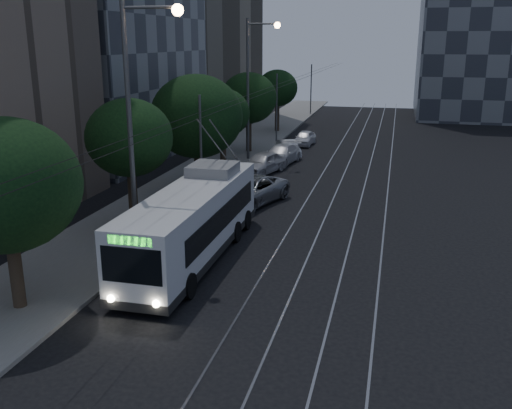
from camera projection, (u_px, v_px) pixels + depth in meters
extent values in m
plane|color=black|center=(249.00, 284.00, 21.34)|extent=(120.00, 120.00, 0.00)
cube|color=gray|center=(219.00, 164.00, 41.70)|extent=(5.00, 90.00, 0.15)
cube|color=gray|center=(325.00, 170.00, 39.92)|extent=(0.08, 90.00, 0.02)
cube|color=gray|center=(345.00, 171.00, 39.59)|extent=(0.08, 90.00, 0.02)
cube|color=gray|center=(368.00, 173.00, 39.23)|extent=(0.08, 90.00, 0.02)
cube|color=gray|center=(389.00, 174.00, 38.90)|extent=(0.08, 90.00, 0.02)
cylinder|color=black|center=(268.00, 88.00, 39.32)|extent=(0.02, 90.00, 0.02)
cylinder|color=black|center=(278.00, 88.00, 39.15)|extent=(0.02, 90.00, 0.02)
cylinder|color=#58595B|center=(201.00, 150.00, 31.05)|extent=(0.14, 0.14, 6.00)
cylinder|color=#58595B|center=(277.00, 109.00, 49.70)|extent=(0.14, 0.14, 6.00)
cylinder|color=#58595B|center=(311.00, 90.00, 68.34)|extent=(0.14, 0.14, 6.00)
cube|color=silver|center=(192.00, 221.00, 23.36)|extent=(2.39, 11.22, 2.66)
cube|color=black|center=(193.00, 248.00, 23.69)|extent=(2.43, 11.26, 0.33)
cube|color=black|center=(196.00, 215.00, 23.76)|extent=(2.45, 8.89, 0.98)
cube|color=black|center=(132.00, 266.00, 18.08)|extent=(2.08, 0.08, 1.22)
cube|color=black|center=(231.00, 184.00, 28.50)|extent=(1.88, 0.08, 0.94)
cube|color=#26E42B|center=(130.00, 241.00, 17.85)|extent=(1.50, 0.06, 0.30)
cube|color=gray|center=(213.00, 169.00, 25.54)|extent=(1.99, 2.06, 0.47)
sphere|color=white|center=(111.00, 299.00, 18.56)|extent=(0.24, 0.24, 0.24)
sphere|color=white|center=(156.00, 304.00, 18.19)|extent=(0.24, 0.24, 0.24)
cylinder|color=#58595B|center=(213.00, 141.00, 26.21)|extent=(0.06, 4.24, 2.57)
cylinder|color=#58595B|center=(225.00, 141.00, 26.08)|extent=(0.06, 4.24, 2.57)
cylinder|color=black|center=(129.00, 280.00, 20.61)|extent=(0.28, 0.94, 0.94)
cylinder|color=black|center=(189.00, 286.00, 20.08)|extent=(0.28, 0.94, 0.94)
cylinder|color=black|center=(188.00, 228.00, 26.26)|extent=(0.28, 0.94, 0.94)
cylinder|color=black|center=(236.00, 232.00, 25.73)|extent=(0.28, 0.94, 0.94)
cylinder|color=black|center=(201.00, 217.00, 27.93)|extent=(0.28, 0.94, 0.94)
cylinder|color=black|center=(246.00, 220.00, 27.40)|extent=(0.28, 0.94, 0.94)
imported|color=#94959B|center=(249.00, 191.00, 31.52)|extent=(4.10, 5.97, 1.52)
imported|color=#B1B0B5|center=(263.00, 163.00, 38.83)|extent=(2.94, 4.62, 1.47)
imported|color=silver|center=(281.00, 155.00, 41.90)|extent=(2.63, 4.93, 1.36)
imported|color=silver|center=(288.00, 148.00, 44.75)|extent=(2.68, 3.86, 1.21)
imported|color=silver|center=(305.00, 138.00, 49.29)|extent=(1.70, 3.73, 1.24)
cylinder|color=black|center=(16.00, 275.00, 18.98)|extent=(0.44, 0.44, 2.55)
ellipsoid|color=black|center=(5.00, 185.00, 18.12)|extent=(4.83, 4.83, 4.35)
cylinder|color=black|center=(133.00, 200.00, 27.17)|extent=(0.44, 0.44, 2.94)
ellipsoid|color=black|center=(129.00, 138.00, 26.34)|extent=(4.04, 4.04, 3.63)
cylinder|color=black|center=(198.00, 170.00, 34.42)|extent=(0.44, 0.44, 2.42)
ellipsoid|color=black|center=(197.00, 116.00, 33.52)|extent=(5.46, 5.46, 4.92)
cylinder|color=black|center=(223.00, 150.00, 40.85)|extent=(0.44, 0.44, 2.39)
ellipsoid|color=black|center=(223.00, 113.00, 40.11)|extent=(3.86, 3.86, 3.48)
cylinder|color=black|center=(249.00, 136.00, 45.73)|extent=(0.44, 0.44, 2.73)
ellipsoid|color=black|center=(249.00, 98.00, 44.89)|extent=(4.44, 4.44, 3.99)
cylinder|color=black|center=(277.00, 118.00, 56.00)|extent=(0.44, 0.44, 2.83)
ellipsoid|color=black|center=(277.00, 88.00, 55.20)|extent=(3.91, 3.91, 3.52)
cylinder|color=#58595B|center=(130.00, 135.00, 22.46)|extent=(0.20, 0.20, 10.37)
cylinder|color=#58595B|center=(151.00, 7.00, 20.87)|extent=(2.28, 0.12, 0.12)
sphere|color=#F6BE87|center=(178.00, 10.00, 20.66)|extent=(0.44, 0.44, 0.44)
cylinder|color=#58595B|center=(248.00, 92.00, 41.78)|extent=(0.20, 0.20, 10.30)
cylinder|color=#58595B|center=(263.00, 24.00, 40.20)|extent=(2.27, 0.12, 0.12)
sphere|color=#F6BE87|center=(277.00, 25.00, 39.99)|extent=(0.44, 0.44, 0.44)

